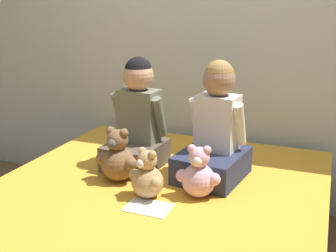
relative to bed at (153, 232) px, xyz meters
name	(u,v)px	position (x,y,z in m)	size (l,w,h in m)	color
wall_behind_bed	(212,22)	(0.00, 1.02, 1.02)	(8.00, 0.06, 2.50)	beige
bed	(153,232)	(0.00, 0.00, 0.00)	(1.69, 1.87, 0.47)	#997F60
child_on_left	(137,121)	(-0.22, 0.29, 0.50)	(0.32, 0.36, 0.63)	brown
child_on_right	(215,133)	(0.24, 0.29, 0.48)	(0.37, 0.43, 0.63)	#282D47
teddy_bear_held_by_left_child	(118,158)	(-0.22, 0.05, 0.36)	(0.24, 0.18, 0.29)	brown
teddy_bear_held_by_right_child	(199,175)	(0.23, 0.02, 0.35)	(0.22, 0.16, 0.26)	#DBA3B2
teddy_bear_between_children	(147,177)	(0.01, -0.08, 0.34)	(0.20, 0.16, 0.25)	tan
sign_card	(148,207)	(0.06, -0.18, 0.24)	(0.21, 0.15, 0.00)	white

